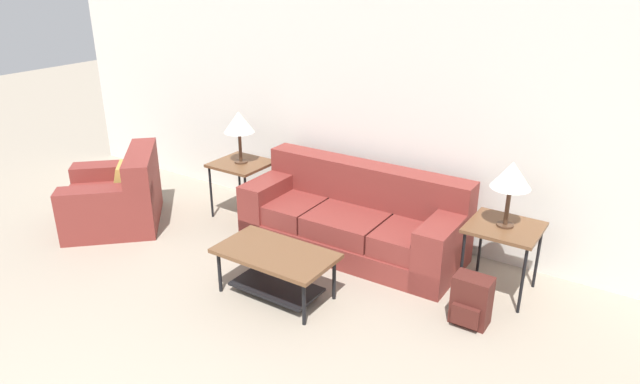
{
  "coord_description": "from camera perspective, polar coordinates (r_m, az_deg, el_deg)",
  "views": [
    {
      "loc": [
        2.37,
        -0.43,
        2.69
      ],
      "look_at": [
        -0.16,
        3.4,
        0.8
      ],
      "focal_mm": 32.0,
      "sensor_mm": 36.0,
      "label": 1
    }
  ],
  "objects": [
    {
      "name": "couch",
      "position": [
        5.61,
        3.4,
        -2.89
      ],
      "size": [
        2.19,
        0.87,
        0.82
      ],
      "color": "maroon",
      "rests_on": "ground_plane"
    },
    {
      "name": "coffee_table",
      "position": [
        4.85,
        -4.45,
        -7.1
      ],
      "size": [
        1.01,
        0.56,
        0.42
      ],
      "color": "brown",
      "rests_on": "ground_plane"
    },
    {
      "name": "side_table_left",
      "position": [
        6.3,
        -7.87,
        2.44
      ],
      "size": [
        0.59,
        0.55,
        0.62
      ],
      "color": "brown",
      "rests_on": "ground_plane"
    },
    {
      "name": "table_lamp_left",
      "position": [
        6.15,
        -8.12,
        6.85
      ],
      "size": [
        0.33,
        0.33,
        0.57
      ],
      "color": "#472D1E",
      "rests_on": "side_table_left"
    },
    {
      "name": "table_lamp_right",
      "position": [
        4.83,
        18.62,
        1.52
      ],
      "size": [
        0.33,
        0.33,
        0.57
      ],
      "color": "#472D1E",
      "rests_on": "side_table_right"
    },
    {
      "name": "backpack",
      "position": [
        4.7,
        14.88,
        -10.5
      ],
      "size": [
        0.29,
        0.27,
        0.41
      ],
      "color": "#4C1E19",
      "rests_on": "ground_plane"
    },
    {
      "name": "armchair",
      "position": [
        6.52,
        -19.62,
        -0.62
      ],
      "size": [
        1.38,
        1.38,
        0.8
      ],
      "color": "maroon",
      "rests_on": "ground_plane"
    },
    {
      "name": "wall_back",
      "position": [
        5.68,
        7.78,
        7.99
      ],
      "size": [
        9.17,
        0.06,
        2.6
      ],
      "color": "silver",
      "rests_on": "ground_plane"
    },
    {
      "name": "side_table_right",
      "position": [
        5.02,
        17.92,
        -3.85
      ],
      "size": [
        0.59,
        0.55,
        0.62
      ],
      "color": "brown",
      "rests_on": "ground_plane"
    }
  ]
}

